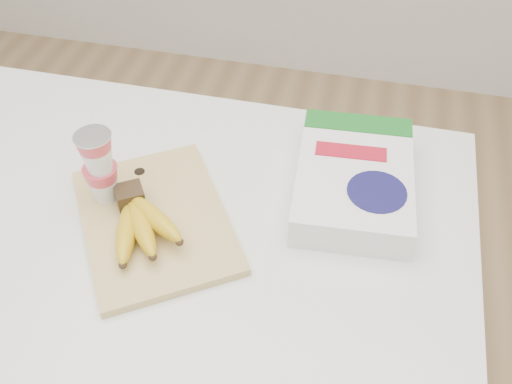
% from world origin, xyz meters
% --- Properties ---
extents(room, '(4.00, 4.00, 4.00)m').
position_xyz_m(room, '(0.00, 0.00, 1.35)').
color(room, tan).
rests_on(room, ground).
extents(table, '(1.25, 0.84, 0.94)m').
position_xyz_m(table, '(0.00, 0.00, 0.47)').
color(table, white).
rests_on(table, ground).
extents(cutting_board, '(0.39, 0.41, 0.02)m').
position_xyz_m(cutting_board, '(0.06, 0.03, 0.95)').
color(cutting_board, '#E1BE7B').
rests_on(cutting_board, table).
extents(bananas, '(0.17, 0.18, 0.06)m').
position_xyz_m(bananas, '(0.05, -0.01, 0.98)').
color(bananas, '#382816').
rests_on(bananas, cutting_board).
extents(yogurt_stack, '(0.07, 0.07, 0.15)m').
position_xyz_m(yogurt_stack, '(-0.04, 0.05, 1.04)').
color(yogurt_stack, white).
rests_on(yogurt_stack, cutting_board).
extents(cereal_box, '(0.23, 0.32, 0.07)m').
position_xyz_m(cereal_box, '(0.40, 0.19, 0.97)').
color(cereal_box, white).
rests_on(cereal_box, table).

